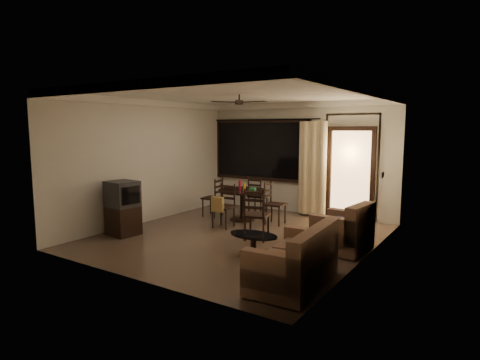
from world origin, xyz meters
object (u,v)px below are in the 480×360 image
Objects in this scene: dining_chair_north at (258,203)px; armchair at (345,232)px; tv_cabinet at (123,208)px; dining_table at (243,196)px; sofa at (297,263)px; dining_chair_east at (275,212)px; coffee_table at (253,242)px; dining_chair_west at (213,205)px; dining_chair_south at (223,214)px; side_chair at (257,224)px.

armchair is at bearing 143.32° from dining_chair_north.
tv_cabinet is at bearing 65.19° from dining_chair_north.
sofa is at bearing -46.62° from dining_table.
dining_chair_east and dining_chair_north have the same top height.
tv_cabinet reaches higher than dining_chair_east.
sofa reaches higher than coffee_table.
tv_cabinet is (-1.31, -2.45, -0.01)m from dining_table.
armchair is (2.84, -1.11, -0.21)m from dining_table.
dining_chair_east is at bearing 120.01° from sofa.
coffee_table is at bearing -163.91° from dining_chair_east.
dining_table is 3.06m from armchair.
dining_chair_west is 4.65m from sofa.
dining_chair_south is 0.93× the size of side_chair.
dining_table is 4.07m from sofa.
dining_table reaches higher than sofa.
dining_table is at bearing 89.92° from dining_chair_east.
dining_chair_west is 2.34m from side_chair.
side_chair reaches higher than coffee_table.
dining_chair_west is at bearing -46.46° from side_chair.
dining_chair_south is 1.09× the size of coffee_table.
armchair is (2.89, -1.89, 0.07)m from dining_chair_north.
dining_chair_south is 1.02× the size of armchair.
dining_chair_west is 3.26m from coffee_table.
sofa is at bearing 123.76° from dining_chair_north.
coffee_table is (-1.16, 0.77, -0.07)m from sofa.
tv_cabinet reaches higher than dining_chair_north.
dining_chair_south is 2.07m from coffee_table.
dining_chair_north is (-0.88, 0.73, 0.00)m from dining_chair_east.
dining_chair_north is 1.09× the size of coffee_table.
dining_chair_east is at bearing 156.17° from armchair.
sofa is 1.40m from coffee_table.
armchair is 1.63m from coffee_table.
dining_chair_west is at bearing -176.43° from dining_table.
dining_table is at bearing 126.66° from coffee_table.
dining_chair_east reaches higher than sofa.
dining_chair_south is 1.18m from side_chair.
sofa is (4.10, -0.51, -0.23)m from tv_cabinet.
dining_chair_west is at bearing 139.08° from coffee_table.
side_chair reaches higher than dining_chair_north.
dining_chair_west is at bearing 84.89° from tv_cabinet.
dining_table reaches higher than armchair.
side_chair is (1.99, -1.24, 0.02)m from dining_chair_west.
dining_table is 0.73× the size of sofa.
dining_chair_north is (-0.05, 0.78, -0.28)m from dining_table.
coffee_table is (-1.21, -1.08, -0.10)m from armchair.
dining_chair_east is 1.00× the size of dining_chair_north.
armchair is 1.07× the size of coffee_table.
tv_cabinet is at bearing 10.54° from side_chair.
dining_chair_south and dining_chair_north have the same top height.
dining_chair_north is at bearing 133.24° from dining_chair_west.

